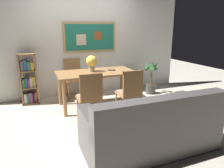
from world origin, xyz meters
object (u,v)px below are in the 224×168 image
object	(u,v)px
bookshelf	(29,81)
tv_remote	(112,70)
dining_chair_near_left	(90,94)
flower_vase	(92,62)
dining_chair_near_right	(130,90)
potted_palm	(151,81)
dining_table	(96,76)
leather_couch	(152,129)
potted_ivy	(136,79)
dining_chair_far_left	(73,75)

from	to	relation	value
bookshelf	tv_remote	size ratio (longest dim) A/B	7.03
dining_chair_near_left	flower_vase	world-z (taller)	flower_vase
dining_chair_near_right	potted_palm	bearing A→B (deg)	44.22
dining_table	flower_vase	bearing A→B (deg)	145.00
potted_palm	dining_chair_near_left	bearing A→B (deg)	-150.12
potted_palm	tv_remote	bearing A→B (deg)	-166.00
leather_couch	potted_palm	distance (m)	2.57
dining_chair_near_left	bookshelf	size ratio (longest dim) A/B	0.82
potted_palm	flower_vase	distance (m)	1.74
dining_chair_near_right	bookshelf	bearing A→B (deg)	139.29
dining_table	potted_palm	size ratio (longest dim) A/B	1.85
bookshelf	potted_ivy	distance (m)	2.65
dining_table	tv_remote	distance (m)	0.36
dining_chair_near_right	potted_ivy	distance (m)	1.76
leather_couch	potted_palm	bearing A→B (deg)	58.23
dining_chair_near_left	leather_couch	size ratio (longest dim) A/B	0.51
leather_couch	potted_ivy	distance (m)	2.79
leather_couch	bookshelf	bearing A→B (deg)	120.74
dining_chair_far_left	leather_couch	xyz separation A→B (m)	(0.52, -2.66, -0.22)
potted_ivy	leather_couch	bearing A→B (deg)	-113.77
potted_ivy	potted_palm	distance (m)	0.44
flower_vase	tv_remote	bearing A→B (deg)	-6.53
leather_couch	tv_remote	xyz separation A→B (m)	(0.16, 1.89, 0.44)
dining_chair_near_right	leather_couch	bearing A→B (deg)	-100.92
dining_chair_near_right	dining_chair_near_left	bearing A→B (deg)	178.13
dining_chair_near_left	leather_couch	bearing A→B (deg)	-63.47
dining_chair_far_left	potted_palm	world-z (taller)	dining_chair_far_left
potted_ivy	flower_vase	size ratio (longest dim) A/B	1.68
dining_chair_near_left	dining_chair_far_left	bearing A→B (deg)	89.12
tv_remote	potted_palm	bearing A→B (deg)	14.00
dining_chair_far_left	tv_remote	xyz separation A→B (m)	(0.69, -0.77, 0.22)
dining_chair_far_left	potted_palm	xyz separation A→B (m)	(1.87, -0.48, -0.20)
bookshelf	tv_remote	distance (m)	1.82
dining_chair_far_left	flower_vase	size ratio (longest dim) A/B	2.69
bookshelf	flower_vase	distance (m)	1.46
dining_chair_far_left	dining_chair_near_right	bearing A→B (deg)	-65.44
flower_vase	tv_remote	xyz separation A→B (m)	(0.43, -0.05, -0.19)
dining_chair_near_right	flower_vase	world-z (taller)	flower_vase
leather_couch	flower_vase	distance (m)	2.05
dining_chair_near_left	potted_palm	distance (m)	2.20
dining_chair_near_left	tv_remote	world-z (taller)	dining_chair_near_left
dining_table	bookshelf	bearing A→B (deg)	153.27
bookshelf	potted_palm	size ratio (longest dim) A/B	1.27
dining_table	potted_palm	bearing A→B (deg)	11.19
dining_chair_near_right	flower_vase	bearing A→B (deg)	118.45
dining_table	bookshelf	world-z (taller)	bookshelf
dining_chair_far_left	potted_ivy	xyz separation A→B (m)	(1.65, -0.10, -0.22)
dining_table	dining_chair_near_right	distance (m)	0.91
flower_vase	potted_ivy	bearing A→B (deg)	24.02
potted_ivy	flower_vase	bearing A→B (deg)	-155.98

